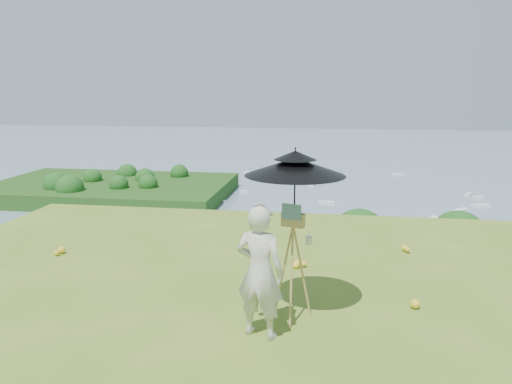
# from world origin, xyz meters

# --- Properties ---
(ground) EXTENTS (14.00, 14.00, 0.00)m
(ground) POSITION_xyz_m (0.00, 0.00, 0.00)
(ground) COLOR #5A7321
(ground) RESTS_ON ground
(shoreline_tier) EXTENTS (170.00, 28.00, 8.00)m
(shoreline_tier) POSITION_xyz_m (0.00, 75.00, -36.00)
(shoreline_tier) COLOR #736B5C
(shoreline_tier) RESTS_ON bay_water
(bay_water) EXTENTS (700.00, 700.00, 0.00)m
(bay_water) POSITION_xyz_m (0.00, 240.00, -34.00)
(bay_water) COLOR #6D8C9C
(bay_water) RESTS_ON ground
(peninsula) EXTENTS (90.00, 60.00, 12.00)m
(peninsula) POSITION_xyz_m (-75.00, 155.00, -29.00)
(peninsula) COLOR #1A3B10
(peninsula) RESTS_ON bay_water
(slope_trees) EXTENTS (110.00, 50.00, 6.00)m
(slope_trees) POSITION_xyz_m (0.00, 35.00, -15.00)
(slope_trees) COLOR #194C16
(slope_trees) RESTS_ON forest_slope
(harbor_town) EXTENTS (110.00, 22.00, 5.00)m
(harbor_town) POSITION_xyz_m (0.00, 75.00, -29.50)
(harbor_town) COLOR beige
(harbor_town) RESTS_ON shoreline_tier
(moored_boats) EXTENTS (140.00, 140.00, 0.70)m
(moored_boats) POSITION_xyz_m (-12.50, 161.00, -33.65)
(moored_boats) COLOR silver
(moored_boats) RESTS_ON bay_water
(wildflowers) EXTENTS (10.00, 10.50, 0.12)m
(wildflowers) POSITION_xyz_m (0.00, 0.25, 0.06)
(wildflowers) COLOR yellow
(wildflowers) RESTS_ON ground
(painter) EXTENTS (0.68, 0.53, 1.62)m
(painter) POSITION_xyz_m (-0.68, 0.91, 0.81)
(painter) COLOR beige
(painter) RESTS_ON ground
(field_easel) EXTENTS (0.73, 0.73, 1.54)m
(field_easel) POSITION_xyz_m (-0.33, 1.42, 0.77)
(field_easel) COLOR #AD8D48
(field_easel) RESTS_ON ground
(sun_umbrella) EXTENTS (1.59, 1.59, 0.97)m
(sun_umbrella) POSITION_xyz_m (-0.32, 1.45, 1.75)
(sun_umbrella) COLOR black
(sun_umbrella) RESTS_ON field_easel
(painter_cap) EXTENTS (0.24, 0.27, 0.10)m
(painter_cap) POSITION_xyz_m (-0.68, 0.91, 1.58)
(painter_cap) COLOR #C66C7E
(painter_cap) RESTS_ON painter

